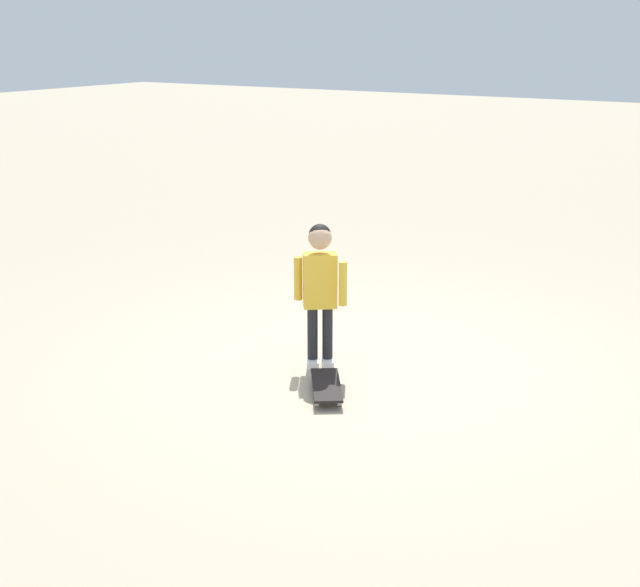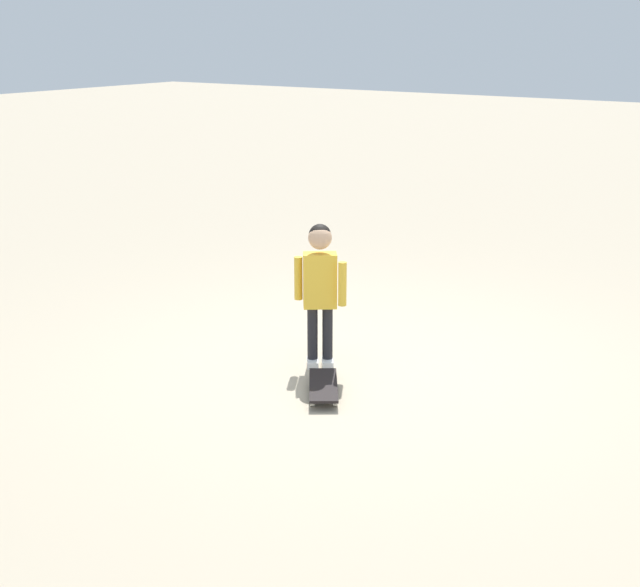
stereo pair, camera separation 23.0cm
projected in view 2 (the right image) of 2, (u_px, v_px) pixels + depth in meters
ground_plane at (363, 366)px, 6.45m from camera, size 50.00×50.00×0.00m
child_person at (320, 279)px, 6.29m from camera, size 0.40×0.27×1.06m
skateboard at (323, 386)px, 5.94m from camera, size 0.48×0.58×0.07m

